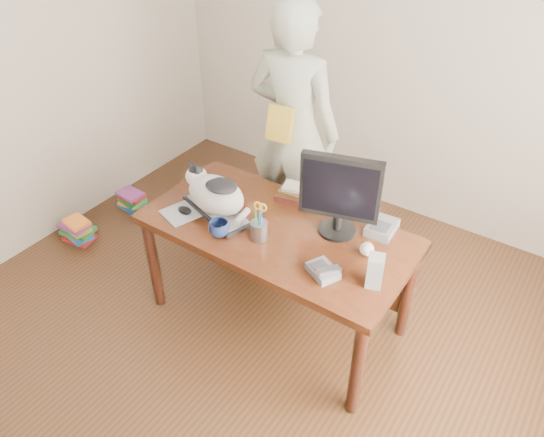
{
  "coord_description": "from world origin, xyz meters",
  "views": [
    {
      "loc": [
        1.36,
        -1.44,
        2.65
      ],
      "look_at": [
        0.0,
        0.55,
        0.85
      ],
      "focal_mm": 35.0,
      "sensor_mm": 36.0,
      "label": 1
    }
  ],
  "objects": [
    {
      "name": "room",
      "position": [
        0.0,
        0.0,
        1.35
      ],
      "size": [
        4.5,
        4.5,
        4.5
      ],
      "color": "black",
      "rests_on": "ground"
    },
    {
      "name": "desk",
      "position": [
        0.0,
        0.68,
        0.6
      ],
      "size": [
        1.6,
        0.8,
        0.75
      ],
      "color": "black",
      "rests_on": "ground"
    },
    {
      "name": "keyboard",
      "position": [
        -0.39,
        0.52,
        0.76
      ],
      "size": [
        0.53,
        0.33,
        0.03
      ],
      "rotation": [
        0.0,
        0.0,
        -0.31
      ],
      "color": "black",
      "rests_on": "desk"
    },
    {
      "name": "cat",
      "position": [
        -0.4,
        0.53,
        0.89
      ],
      "size": [
        0.49,
        0.34,
        0.28
      ],
      "rotation": [
        0.0,
        0.0,
        -0.31
      ],
      "color": "white",
      "rests_on": "keyboard"
    },
    {
      "name": "monitor",
      "position": [
        0.31,
        0.75,
        1.04
      ],
      "size": [
        0.44,
        0.27,
        0.51
      ],
      "rotation": [
        0.0,
        0.0,
        0.29
      ],
      "color": "black",
      "rests_on": "desk"
    },
    {
      "name": "pen_cup",
      "position": [
        -0.03,
        0.47,
        0.82
      ],
      "size": [
        0.11,
        0.11,
        0.25
      ],
      "rotation": [
        0.0,
        0.0,
        0.09
      ],
      "color": "gray",
      "rests_on": "desk"
    },
    {
      "name": "mousepad",
      "position": [
        -0.56,
        0.39,
        0.75
      ],
      "size": [
        0.26,
        0.25,
        0.0
      ],
      "rotation": [
        0.0,
        0.0,
        -0.31
      ],
      "color": "#9EA2AA",
      "rests_on": "desk"
    },
    {
      "name": "mouse",
      "position": [
        -0.54,
        0.41,
        0.77
      ],
      "size": [
        0.11,
        0.09,
        0.04
      ],
      "rotation": [
        0.0,
        0.0,
        -0.31
      ],
      "color": "black",
      "rests_on": "mousepad"
    },
    {
      "name": "coffee_mug",
      "position": [
        -0.24,
        0.36,
        0.8
      ],
      "size": [
        0.17,
        0.17,
        0.09
      ],
      "primitive_type": "imported",
      "rotation": [
        0.0,
        0.0,
        0.81
      ],
      "color": "black",
      "rests_on": "desk"
    },
    {
      "name": "phone",
      "position": [
        0.42,
        0.41,
        0.78
      ],
      "size": [
        0.2,
        0.18,
        0.08
      ],
      "rotation": [
        0.0,
        0.0,
        -0.46
      ],
      "color": "slate",
      "rests_on": "desk"
    },
    {
      "name": "speaker",
      "position": [
        0.67,
        0.49,
        0.84
      ],
      "size": [
        0.11,
        0.11,
        0.18
      ],
      "rotation": [
        0.0,
        0.0,
        0.34
      ],
      "color": "#9F9FA2",
      "rests_on": "desk"
    },
    {
      "name": "baseball",
      "position": [
        0.54,
        0.68,
        0.79
      ],
      "size": [
        0.08,
        0.08,
        0.08
      ],
      "rotation": [
        0.0,
        0.0,
        -0.18
      ],
      "color": "white",
      "rests_on": "desk"
    },
    {
      "name": "book_stack",
      "position": [
        -0.07,
        0.93,
        0.79
      ],
      "size": [
        0.27,
        0.23,
        0.09
      ],
      "rotation": [
        0.0,
        0.0,
        0.18
      ],
      "color": "#441812",
      "rests_on": "desk"
    },
    {
      "name": "calculator",
      "position": [
        0.52,
        0.92,
        0.78
      ],
      "size": [
        0.16,
        0.21,
        0.06
      ],
      "rotation": [
        0.0,
        0.0,
        0.06
      ],
      "color": "slate",
      "rests_on": "desk"
    },
    {
      "name": "person",
      "position": [
        -0.4,
        1.4,
        0.93
      ],
      "size": [
        0.72,
        0.51,
        1.85
      ],
      "primitive_type": "imported",
      "rotation": [
        0.0,
        0.0,
        3.25
      ],
      "color": "white",
      "rests_on": "ground"
    },
    {
      "name": "held_book",
      "position": [
        -0.4,
        1.23,
        1.05
      ],
      "size": [
        0.19,
        0.12,
        0.24
      ],
      "rotation": [
        0.0,
        0.0,
        0.11
      ],
      "color": "gold",
      "rests_on": "person"
    },
    {
      "name": "book_pile_a",
      "position": [
        -1.75,
        0.4,
        0.09
      ],
      "size": [
        0.27,
        0.22,
        0.18
      ],
      "color": "red",
      "rests_on": "ground"
    },
    {
      "name": "book_pile_b",
      "position": [
        -1.72,
        0.95,
        0.07
      ],
      "size": [
        0.26,
        0.2,
        0.15
      ],
      "color": "#1B55A6",
      "rests_on": "ground"
    }
  ]
}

